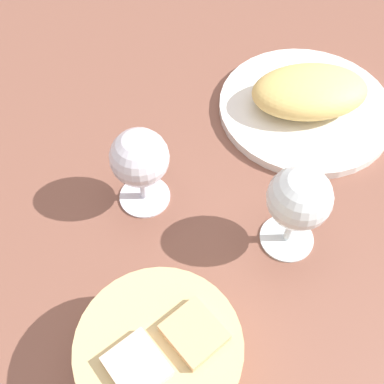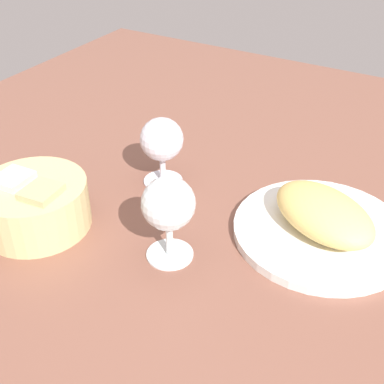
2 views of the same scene
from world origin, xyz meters
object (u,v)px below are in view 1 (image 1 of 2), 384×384
at_px(wine_glass_near, 140,161).
at_px(wine_glass_far, 298,202).
at_px(plate, 305,108).
at_px(bread_basket, 161,356).

distance_m(wine_glass_near, wine_glass_far, 0.19).
bearing_deg(plate, wine_glass_near, -0.97).
xyz_separation_m(bread_basket, wine_glass_near, (-0.10, -0.20, 0.04)).
bearing_deg(bread_basket, wine_glass_far, -168.66).
distance_m(bread_basket, wine_glass_near, 0.23).
distance_m(bread_basket, wine_glass_far, 0.22).
relative_size(plate, wine_glass_near, 2.18).
relative_size(bread_basket, wine_glass_near, 1.36).
xyz_separation_m(wine_glass_near, wine_glass_far, (-0.11, 0.16, 0.01)).
bearing_deg(wine_glass_far, plate, -138.55).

